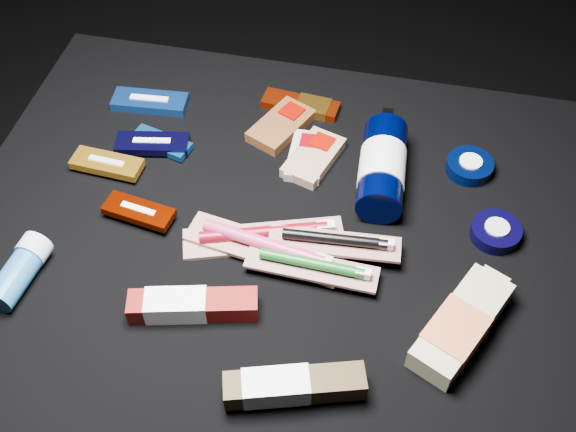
% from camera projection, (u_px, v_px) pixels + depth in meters
% --- Properties ---
extents(ground, '(3.00, 3.00, 0.00)m').
position_uv_depth(ground, '(279.00, 356.00, 1.40)').
color(ground, black).
rests_on(ground, ground).
extents(cloth_table, '(0.98, 0.78, 0.40)m').
position_uv_depth(cloth_table, '(278.00, 300.00, 1.25)').
color(cloth_table, black).
rests_on(cloth_table, ground).
extents(luna_bar_0, '(0.13, 0.06, 0.02)m').
position_uv_depth(luna_bar_0, '(150.00, 102.00, 1.26)').
color(luna_bar_0, '#13419B').
rests_on(luna_bar_0, cloth_table).
extents(luna_bar_1, '(0.11, 0.06, 0.01)m').
position_uv_depth(luna_bar_1, '(161.00, 143.00, 1.20)').
color(luna_bar_1, '#1258A4').
rests_on(luna_bar_1, cloth_table).
extents(luna_bar_2, '(0.13, 0.07, 0.02)m').
position_uv_depth(luna_bar_2, '(152.00, 144.00, 1.19)').
color(luna_bar_2, black).
rests_on(luna_bar_2, cloth_table).
extents(luna_bar_3, '(0.12, 0.05, 0.02)m').
position_uv_depth(luna_bar_3, '(107.00, 164.00, 1.16)').
color(luna_bar_3, orange).
rests_on(luna_bar_3, cloth_table).
extents(luna_bar_4, '(0.11, 0.06, 0.01)m').
position_uv_depth(luna_bar_4, '(139.00, 211.00, 1.09)').
color(luna_bar_4, '#691100').
rests_on(luna_bar_4, cloth_table).
extents(clif_bar_0, '(0.11, 0.13, 0.02)m').
position_uv_depth(clif_bar_0, '(283.00, 124.00, 1.23)').
color(clif_bar_0, brown).
rests_on(clif_bar_0, cloth_table).
extents(clif_bar_1, '(0.06, 0.11, 0.02)m').
position_uv_depth(clif_bar_1, '(307.00, 155.00, 1.18)').
color(clif_bar_1, '#A8A8A1').
rests_on(clif_bar_1, cloth_table).
extents(clif_bar_2, '(0.09, 0.13, 0.02)m').
position_uv_depth(clif_bar_2, '(315.00, 156.00, 1.18)').
color(clif_bar_2, '#9D7D5B').
rests_on(clif_bar_2, cloth_table).
extents(power_bar, '(0.14, 0.05, 0.02)m').
position_uv_depth(power_bar, '(305.00, 106.00, 1.26)').
color(power_bar, maroon).
rests_on(power_bar, cloth_table).
extents(lotion_bottle, '(0.08, 0.23, 0.07)m').
position_uv_depth(lotion_bottle, '(382.00, 167.00, 1.13)').
color(lotion_bottle, black).
rests_on(lotion_bottle, cloth_table).
extents(cream_tin_upper, '(0.08, 0.08, 0.02)m').
position_uv_depth(cream_tin_upper, '(470.00, 166.00, 1.16)').
color(cream_tin_upper, black).
rests_on(cream_tin_upper, cloth_table).
extents(cream_tin_lower, '(0.08, 0.08, 0.02)m').
position_uv_depth(cream_tin_lower, '(496.00, 232.00, 1.08)').
color(cream_tin_lower, black).
rests_on(cream_tin_lower, cloth_table).
extents(bodywash_bottle, '(0.13, 0.19, 0.04)m').
position_uv_depth(bodywash_bottle, '(460.00, 327.00, 0.96)').
color(bodywash_bottle, '#C2B587').
rests_on(bodywash_bottle, cloth_table).
extents(deodorant_stick, '(0.06, 0.12, 0.05)m').
position_uv_depth(deodorant_stick, '(20.00, 270.00, 1.02)').
color(deodorant_stick, '#1E5C8F').
rests_on(deodorant_stick, cloth_table).
extents(toothbrush_pack_0, '(0.25, 0.13, 0.03)m').
position_uv_depth(toothbrush_pack_0, '(266.00, 235.00, 1.07)').
color(toothbrush_pack_0, '#ADA5A3').
rests_on(toothbrush_pack_0, cloth_table).
extents(toothbrush_pack_1, '(0.24, 0.09, 0.03)m').
position_uv_depth(toothbrush_pack_1, '(266.00, 247.00, 1.05)').
color(toothbrush_pack_1, '#ADA6A2').
rests_on(toothbrush_pack_1, cloth_table).
extents(toothbrush_pack_2, '(0.19, 0.05, 0.02)m').
position_uv_depth(toothbrush_pack_2, '(314.00, 266.00, 1.02)').
color(toothbrush_pack_2, '#AFA7A4').
rests_on(toothbrush_pack_2, cloth_table).
extents(toothbrush_pack_3, '(0.20, 0.06, 0.02)m').
position_uv_depth(toothbrush_pack_3, '(336.00, 242.00, 1.04)').
color(toothbrush_pack_3, '#B1A9A6').
rests_on(toothbrush_pack_3, cloth_table).
extents(toothpaste_carton_red, '(0.18, 0.08, 0.03)m').
position_uv_depth(toothpaste_carton_red, '(187.00, 305.00, 0.99)').
color(toothpaste_carton_red, maroon).
rests_on(toothpaste_carton_red, cloth_table).
extents(toothpaste_carton_green, '(0.18, 0.09, 0.03)m').
position_uv_depth(toothpaste_carton_green, '(288.00, 386.00, 0.90)').
color(toothpaste_carton_green, '#362710').
rests_on(toothpaste_carton_green, cloth_table).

